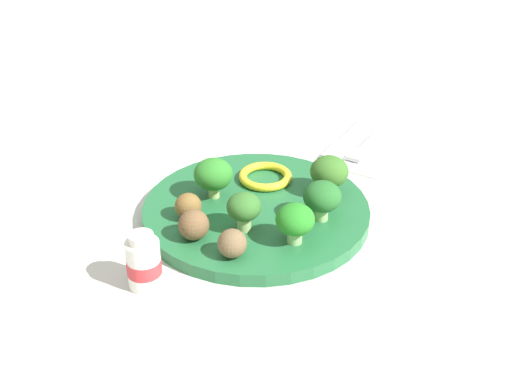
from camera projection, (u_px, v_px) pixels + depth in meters
ground_plane at (256, 217)px, 0.85m from camera, size 4.00×4.00×0.00m
plate at (256, 211)px, 0.85m from camera, size 0.28×0.28×0.02m
broccoli_floret_back_left at (213, 175)px, 0.84m from camera, size 0.05×0.05×0.05m
broccoli_floret_far_rim at (244, 208)px, 0.78m from camera, size 0.04×0.04×0.05m
broccoli_floret_near_rim at (329, 172)px, 0.85m from camera, size 0.05×0.05×0.05m
broccoli_floret_mid_left at (322, 197)px, 0.80m from camera, size 0.05×0.05×0.05m
broccoli_floret_center at (295, 220)px, 0.76m from camera, size 0.04×0.04×0.05m
meatball_back_right at (232, 243)px, 0.74m from camera, size 0.03×0.03×0.03m
meatball_near_rim at (194, 225)px, 0.77m from camera, size 0.04×0.04×0.04m
meatball_far_rim at (188, 206)px, 0.81m from camera, size 0.03×0.03×0.03m
pepper_ring_front_right at (265, 176)px, 0.90m from camera, size 0.10×0.10×0.01m
napkin at (357, 144)px, 1.02m from camera, size 0.17×0.12×0.01m
fork at (367, 145)px, 1.00m from camera, size 0.12×0.02×0.01m
knife at (344, 140)px, 1.02m from camera, size 0.15×0.02×0.01m
yogurt_bottle at (144, 263)px, 0.72m from camera, size 0.04×0.04×0.07m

